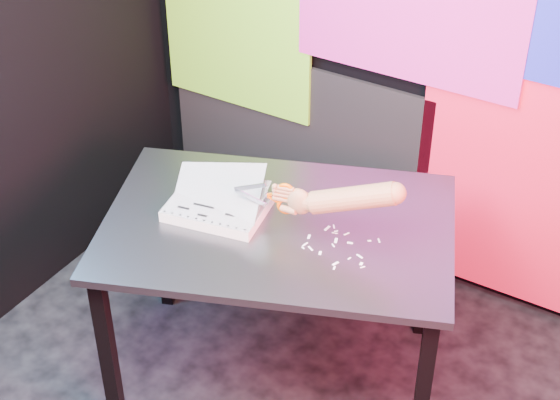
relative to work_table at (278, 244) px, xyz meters
The scene contains 7 objects.
room 0.96m from the work_table, 61.90° to the right, with size 3.01×3.01×2.71m.
backdrop 0.99m from the work_table, 66.70° to the left, with size 2.88×0.05×2.08m.
work_table is the anchor object (origin of this frame).
printout_stack 0.25m from the work_table, 166.78° to the right, with size 0.39×0.31×0.18m.
scissors 0.22m from the work_table, 33.57° to the right, with size 0.21×0.06×0.12m.
hand_forearm 0.35m from the work_table, ahead, with size 0.43×0.14×0.19m.
paper_clippings 0.25m from the work_table, ahead, with size 0.24×0.22×0.00m.
Camera 1 is at (0.91, -1.44, 2.54)m, focal length 55.00 mm.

